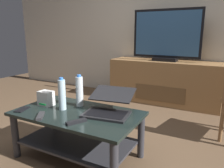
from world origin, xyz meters
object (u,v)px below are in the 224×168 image
Objects in this scene: television at (166,36)px; water_bottle_near at (62,94)px; laptop at (109,106)px; tv_remote at (41,116)px; soundbar_remote at (76,122)px; coffee_table at (78,126)px; router_box at (46,98)px; cell_phone at (22,109)px; media_cabinet at (164,82)px; water_bottle_far at (79,91)px.

television is 3.52× the size of water_bottle_near.
television is 2.19× the size of laptop.
soundbar_remote is (0.33, 0.04, 0.00)m from tv_remote.
laptop reaches higher than coffee_table.
tv_remote is at bearing -101.59° from television.
cell_phone is at bearing -115.87° from router_box.
media_cabinet is 1.97m from water_bottle_near.
tv_remote is (0.17, -0.24, -0.06)m from router_box.
water_bottle_near is at bearing -101.82° from television.
water_bottle_near is (-0.40, -1.91, 0.23)m from media_cabinet.
television reaches higher than water_bottle_far.
coffee_table is 0.33m from tv_remote.
water_bottle_near is (-0.40, -0.12, 0.07)m from laptop.
media_cabinet is at bearing 90.13° from laptop.
water_bottle_far is at bearing 25.28° from cell_phone.
soundbar_remote reaches higher than cell_phone.
coffee_table is at bearing -97.31° from television.
coffee_table is 0.34m from laptop.
cell_phone is (-0.30, -0.18, -0.13)m from water_bottle_near.
water_bottle_far reaches higher than water_bottle_near.
water_bottle_near is at bearing -116.86° from water_bottle_far.
coffee_table is 7.67× the size of cell_phone.
laptop is at bearing 2.47° from tv_remote.
television is 2.27m from cell_phone.
water_bottle_near is at bearing 14.98° from cell_phone.
cell_phone is at bearing -156.69° from laptop.
cell_phone is (-0.46, -0.18, 0.14)m from coffee_table.
water_bottle_near is 0.38m from cell_phone.
tv_remote is (-0.04, -0.22, -0.13)m from water_bottle_near.
router_box is 0.46× the size of water_bottle_far.
router_box is at bearing -154.76° from water_bottle_far.
laptop reaches higher than tv_remote.
coffee_table is 2.33× the size of laptop.
soundbar_remote is (0.29, -0.18, -0.13)m from water_bottle_near.
media_cabinet is 1.80m from laptop.
water_bottle_far is (0.08, 0.15, 0.00)m from water_bottle_near.
media_cabinet is 0.70m from television.
router_box is at bearing 48.37° from cell_phone.
water_bottle_far is (-0.32, 0.03, 0.08)m from laptop.
router_box reaches higher than cell_phone.
coffee_table is 3.74× the size of water_bottle_near.
water_bottle_near is at bearing -4.31° from router_box.
water_bottle_far reaches higher than tv_remote.
coffee_table is at bearing 13.92° from tv_remote.
water_bottle_near reaches higher than coffee_table.
water_bottle_near reaches higher than cell_phone.
television is 1.85m from laptop.
media_cabinet is at bearing 79.72° from water_bottle_far.
media_cabinet is at bearing 114.31° from soundbar_remote.
router_box is at bearing 175.69° from water_bottle_near.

